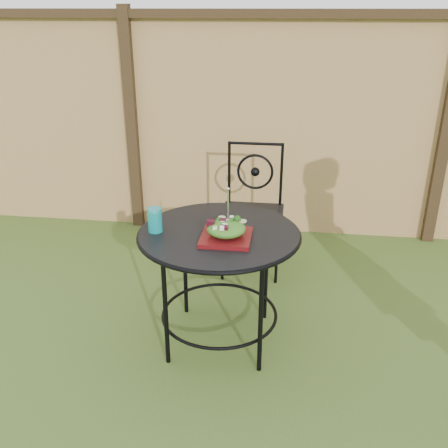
# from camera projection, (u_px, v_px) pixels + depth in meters

# --- Properties ---
(ground) EXTENTS (60.00, 60.00, 0.00)m
(ground) POSITION_uv_depth(u_px,v_px,m) (264.00, 401.00, 2.59)
(ground) COLOR #264716
(ground) RESTS_ON ground
(fence) EXTENTS (8.00, 0.12, 1.90)m
(fence) POSITION_uv_depth(u_px,v_px,m) (283.00, 127.00, 4.20)
(fence) COLOR tan
(fence) RESTS_ON ground
(patio_table) EXTENTS (0.92, 0.92, 0.72)m
(patio_table) POSITION_uv_depth(u_px,v_px,m) (219.00, 254.00, 2.85)
(patio_table) COLOR black
(patio_table) RESTS_ON ground
(patio_chair) EXTENTS (0.46, 0.46, 0.95)m
(patio_chair) POSITION_uv_depth(u_px,v_px,m) (253.00, 205.00, 3.76)
(patio_chair) COLOR black
(patio_chair) RESTS_ON ground
(salad_plate) EXTENTS (0.27, 0.27, 0.02)m
(salad_plate) POSITION_uv_depth(u_px,v_px,m) (226.00, 237.00, 2.70)
(salad_plate) COLOR #4E0B0C
(salad_plate) RESTS_ON patio_table
(salad) EXTENTS (0.21, 0.21, 0.08)m
(salad) POSITION_uv_depth(u_px,v_px,m) (226.00, 228.00, 2.68)
(salad) COLOR #235614
(salad) RESTS_ON salad_plate
(fork) EXTENTS (0.01, 0.01, 0.18)m
(fork) POSITION_uv_depth(u_px,v_px,m) (228.00, 206.00, 2.62)
(fork) COLOR silver
(fork) RESTS_ON salad
(drinking_glass) EXTENTS (0.08, 0.08, 0.14)m
(drinking_glass) POSITION_uv_depth(u_px,v_px,m) (155.00, 220.00, 2.77)
(drinking_glass) COLOR #0D9999
(drinking_glass) RESTS_ON patio_table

